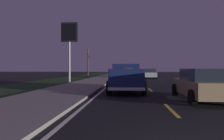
{
  "coord_description": "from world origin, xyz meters",
  "views": [
    {
      "loc": [
        -2.98,
        1.58,
        1.53
      ],
      "look_at": [
        11.11,
        2.76,
        1.45
      ],
      "focal_mm": 31.46,
      "sensor_mm": 36.0,
      "label": 1
    }
  ],
  "objects_px": {
    "sedan_black": "(126,73)",
    "pickup_truck": "(126,77)",
    "sedan_tan": "(202,84)",
    "sedan_blue": "(144,72)",
    "gas_price_sign": "(69,37)",
    "bare_tree_far": "(88,62)",
    "sedan_silver": "(150,74)"
  },
  "relations": [
    {
      "from": "sedan_silver",
      "to": "bare_tree_far",
      "type": "distance_m",
      "value": 15.34
    },
    {
      "from": "bare_tree_far",
      "to": "sedan_tan",
      "type": "bearing_deg",
      "value": -158.7
    },
    {
      "from": "pickup_truck",
      "to": "sedan_silver",
      "type": "distance_m",
      "value": 18.56
    },
    {
      "from": "sedan_silver",
      "to": "gas_price_sign",
      "type": "distance_m",
      "value": 14.65
    },
    {
      "from": "pickup_truck",
      "to": "bare_tree_far",
      "type": "height_order",
      "value": "bare_tree_far"
    },
    {
      "from": "sedan_tan",
      "to": "sedan_black",
      "type": "distance_m",
      "value": 25.02
    },
    {
      "from": "sedan_black",
      "to": "sedan_tan",
      "type": "bearing_deg",
      "value": -171.0
    },
    {
      "from": "sedan_silver",
      "to": "bare_tree_far",
      "type": "bearing_deg",
      "value": 51.97
    },
    {
      "from": "sedan_black",
      "to": "sedan_blue",
      "type": "bearing_deg",
      "value": -27.76
    },
    {
      "from": "sedan_blue",
      "to": "gas_price_sign",
      "type": "distance_m",
      "value": 22.37
    },
    {
      "from": "sedan_black",
      "to": "bare_tree_far",
      "type": "relative_size",
      "value": 0.76
    },
    {
      "from": "pickup_truck",
      "to": "sedan_silver",
      "type": "xyz_separation_m",
      "value": [
        18.21,
        -3.57,
        -0.2
      ]
    },
    {
      "from": "pickup_truck",
      "to": "sedan_black",
      "type": "xyz_separation_m",
      "value": [
        21.25,
        0.19,
        -0.2
      ]
    },
    {
      "from": "sedan_tan",
      "to": "sedan_blue",
      "type": "xyz_separation_m",
      "value": [
        31.56,
        0.31,
        0.0
      ]
    },
    {
      "from": "sedan_blue",
      "to": "sedan_tan",
      "type": "bearing_deg",
      "value": -179.44
    },
    {
      "from": "sedan_black",
      "to": "bare_tree_far",
      "type": "bearing_deg",
      "value": 52.38
    },
    {
      "from": "pickup_truck",
      "to": "gas_price_sign",
      "type": "xyz_separation_m",
      "value": [
        8.53,
        6.52,
        4.13
      ]
    },
    {
      "from": "pickup_truck",
      "to": "sedan_tan",
      "type": "height_order",
      "value": "pickup_truck"
    },
    {
      "from": "bare_tree_far",
      "to": "sedan_black",
      "type": "bearing_deg",
      "value": -127.62
    },
    {
      "from": "sedan_blue",
      "to": "sedan_silver",
      "type": "height_order",
      "value": "same"
    },
    {
      "from": "sedan_silver",
      "to": "sedan_black",
      "type": "bearing_deg",
      "value": 51.1
    },
    {
      "from": "sedan_blue",
      "to": "gas_price_sign",
      "type": "bearing_deg",
      "value": 153.09
    },
    {
      "from": "pickup_truck",
      "to": "sedan_blue",
      "type": "xyz_separation_m",
      "value": [
        28.1,
        -3.41,
        -0.2
      ]
    },
    {
      "from": "pickup_truck",
      "to": "bare_tree_far",
      "type": "bearing_deg",
      "value": 16.9
    },
    {
      "from": "sedan_black",
      "to": "pickup_truck",
      "type": "bearing_deg",
      "value": -179.48
    },
    {
      "from": "sedan_silver",
      "to": "gas_price_sign",
      "type": "relative_size",
      "value": 0.65
    },
    {
      "from": "sedan_tan",
      "to": "sedan_silver",
      "type": "height_order",
      "value": "same"
    },
    {
      "from": "sedan_silver",
      "to": "pickup_truck",
      "type": "bearing_deg",
      "value": 168.9
    },
    {
      "from": "sedan_black",
      "to": "bare_tree_far",
      "type": "distance_m",
      "value": 10.58
    },
    {
      "from": "sedan_tan",
      "to": "bare_tree_far",
      "type": "distance_m",
      "value": 33.37
    },
    {
      "from": "pickup_truck",
      "to": "sedan_blue",
      "type": "distance_m",
      "value": 28.31
    },
    {
      "from": "pickup_truck",
      "to": "bare_tree_far",
      "type": "relative_size",
      "value": 0.94
    }
  ]
}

